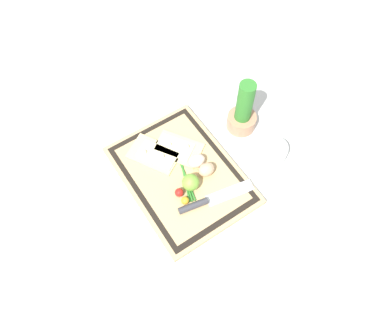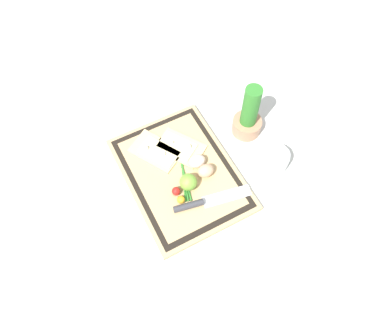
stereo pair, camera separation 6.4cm
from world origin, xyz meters
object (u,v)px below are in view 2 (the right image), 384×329
Objects in this scene: cherry_tomato_yellow at (181,200)px; sauce_jar at (275,162)px; pizza_slice_near at (156,151)px; knife at (200,203)px; pizza_slice_far at (180,147)px; lime at (189,182)px; egg_pink at (197,161)px; herb_pot at (248,117)px; cherry_tomato_red at (176,191)px; egg_brown at (206,171)px.

sauce_jar reaches higher than cherry_tomato_yellow.
pizza_slice_near is 2.24× the size of sauce_jar.
knife is at bearing -87.68° from sauce_jar.
pizza_slice_far is (0.02, 0.08, 0.00)m from pizza_slice_near.
pizza_slice_near is 3.50× the size of lime.
pizza_slice_far is at bearing 165.21° from lime.
egg_pink is (0.09, 0.02, 0.02)m from pizza_slice_far.
sauce_jar reaches higher than egg_pink.
pizza_slice_near is at bearing -106.60° from pizza_slice_far.
cherry_tomato_yellow is (0.19, -0.09, 0.01)m from pizza_slice_far.
knife is at bearing 53.63° from cherry_tomato_yellow.
sauce_jar is at bearing -0.10° from herb_pot.
cherry_tomato_red is at bearing -178.77° from cherry_tomato_yellow.
herb_pot is (-0.10, 0.23, 0.04)m from egg_brown.
pizza_slice_near and pizza_slice_far have the same top height.
lime is 0.64× the size of sauce_jar.
pizza_slice_far is 0.26m from herb_pot.
lime is at bearing -45.09° from egg_pink.
egg_brown is 1.96× the size of cherry_tomato_red.
lime is at bearing 13.04° from pizza_slice_near.
egg_brown is at bearing 141.70° from knife.
herb_pot is (-0.19, 0.30, 0.05)m from knife.
egg_pink is at bearing 155.60° from knife.
lime reaches higher than egg_pink.
herb_pot is (0.06, 0.34, 0.05)m from pizza_slice_near.
lime is 1.99× the size of cherry_tomato_red.
egg_brown is 0.07m from lime.
egg_pink is at bearing 15.19° from pizza_slice_far.
egg_brown is at bearing 34.91° from pizza_slice_near.
lime reaches higher than cherry_tomato_red.
cherry_tomato_red is (0.07, -0.11, -0.01)m from egg_pink.
egg_brown is 0.25m from herb_pot.
cherry_tomato_yellow is (0.10, -0.11, -0.01)m from egg_pink.
pizza_slice_near is 0.77× the size of knife.
lime is 0.05m from cherry_tomato_red.
cherry_tomato_yellow is (0.04, -0.05, -0.02)m from lime.
cherry_tomato_yellow is (-0.04, -0.05, 0.00)m from knife.
pizza_slice_far is 0.33m from sauce_jar.
egg_pink is (0.11, 0.10, 0.02)m from pizza_slice_near.
knife is 0.09m from cherry_tomato_red.
pizza_slice_near is 3.55× the size of egg_brown.
lime is (-0.07, -0.00, 0.02)m from knife.
cherry_tomato_red is (0.00, -0.05, -0.01)m from lime.
cherry_tomato_red is 1.11× the size of cherry_tomato_yellow.
pizza_slice_near is 0.08m from pizza_slice_far.
egg_brown is 0.05m from egg_pink.
cherry_tomato_red is 0.13× the size of herb_pot.
lime is at bearing -101.97° from sauce_jar.
sauce_jar is at bearing 71.25° from egg_brown.
egg_brown reaches higher than cherry_tomato_red.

